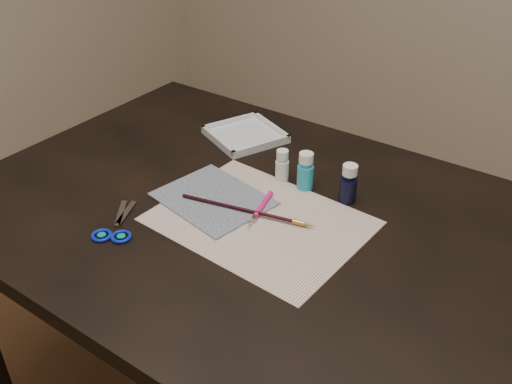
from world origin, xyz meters
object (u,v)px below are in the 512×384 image
Objects in this scene: paint_bottle_white at (282,165)px; paint_bottle_cyan at (305,171)px; paint_bottle_navy at (349,183)px; paper at (260,221)px; canvas at (213,199)px; scissors at (116,221)px; palette_tray at (245,134)px.

paint_bottle_white is 0.06m from paint_bottle_cyan.
paint_bottle_navy is at bearing 4.65° from paint_bottle_cyan.
paper is 4.69× the size of paint_bottle_cyan.
paper is 0.13m from canvas.
canvas reaches higher than paper.
paint_bottle_cyan is 0.54× the size of scissors.
canvas is 1.35× the size of palette_tray.
canvas is at bearing -68.02° from scissors.
paint_bottle_cyan reaches higher than palette_tray.
paint_bottle_navy reaches higher than canvas.
palette_tray is (-0.25, 0.29, 0.01)m from paper.
paint_bottle_cyan is at bearing -175.35° from paint_bottle_navy.
paint_bottle_white is (0.08, 0.16, 0.04)m from canvas.
scissors reaches higher than paper.
palette_tray is at bearing 130.81° from paper.
paint_bottle_white reaches higher than scissors.
paint_bottle_cyan is at bearing 86.98° from paper.
scissors reaches higher than canvas.
paint_bottle_cyan is at bearing -72.86° from scissors.
scissors is (-0.25, -0.34, -0.04)m from paint_bottle_cyan.
paint_bottle_navy reaches higher than paint_bottle_white.
paint_bottle_white is 0.85× the size of paint_bottle_cyan.
canvas is 0.31m from palette_tray.
paint_bottle_navy is (0.24, 0.17, 0.04)m from canvas.
paint_bottle_navy is at bearing -81.95° from scissors.
paint_bottle_white is 0.44× the size of palette_tray.
palette_tray is (-0.01, 0.47, 0.01)m from scissors.
palette_tray is (-0.12, 0.28, 0.01)m from canvas.
paint_bottle_white is (-0.05, 0.17, 0.04)m from paper.
paper is 4.67× the size of paint_bottle_navy.
canvas is 2.59× the size of paint_bottle_navy.
paint_bottle_white is 0.17m from paint_bottle_navy.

